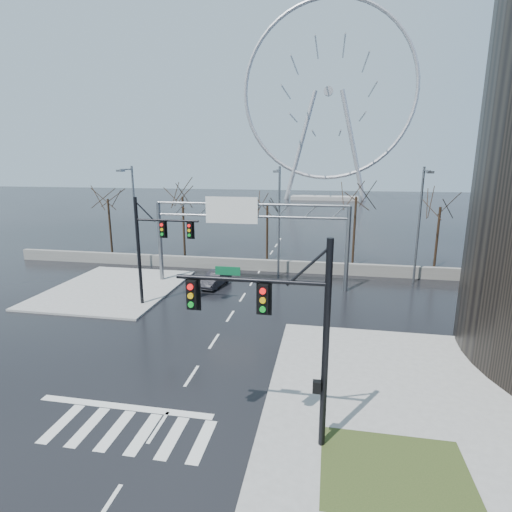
% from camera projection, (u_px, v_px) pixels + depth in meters
% --- Properties ---
extents(ground, '(260.00, 260.00, 0.00)m').
position_uv_depth(ground, '(192.00, 376.00, 19.93)').
color(ground, black).
rests_on(ground, ground).
extents(sidewalk_right_ext, '(12.00, 10.00, 0.15)m').
position_uv_depth(sidewalk_right_ext, '(394.00, 373.00, 20.07)').
color(sidewalk_right_ext, gray).
rests_on(sidewalk_right_ext, ground).
extents(sidewalk_far, '(10.00, 12.00, 0.15)m').
position_uv_depth(sidewalk_far, '(114.00, 288.00, 33.32)').
color(sidewalk_far, gray).
rests_on(sidewalk_far, ground).
extents(grass_strip, '(5.00, 4.00, 0.02)m').
position_uv_depth(grass_strip, '(395.00, 473.00, 13.53)').
color(grass_strip, '#2B3B18').
rests_on(grass_strip, sidewalk_near).
extents(barrier_wall, '(52.00, 0.50, 1.10)m').
position_uv_depth(barrier_wall, '(260.00, 265.00, 38.93)').
color(barrier_wall, slate).
rests_on(barrier_wall, ground).
extents(signal_mast_near, '(5.52, 0.41, 8.00)m').
position_uv_depth(signal_mast_near, '(287.00, 324.00, 14.03)').
color(signal_mast_near, black).
rests_on(signal_mast_near, ground).
extents(signal_mast_far, '(4.72, 0.41, 8.00)m').
position_uv_depth(signal_mast_far, '(153.00, 242.00, 28.41)').
color(signal_mast_far, black).
rests_on(signal_mast_far, ground).
extents(sign_gantry, '(16.36, 0.40, 7.60)m').
position_uv_depth(sign_gantry, '(245.00, 226.00, 33.10)').
color(sign_gantry, slate).
rests_on(sign_gantry, ground).
extents(streetlight_left, '(0.50, 2.55, 10.00)m').
position_uv_depth(streetlight_left, '(133.00, 210.00, 38.04)').
color(streetlight_left, slate).
rests_on(streetlight_left, ground).
extents(streetlight_mid, '(0.50, 2.55, 10.00)m').
position_uv_depth(streetlight_mid, '(279.00, 213.00, 35.58)').
color(streetlight_mid, slate).
rests_on(streetlight_mid, ground).
extents(streetlight_right, '(0.50, 2.55, 10.00)m').
position_uv_depth(streetlight_right, '(420.00, 217.00, 33.48)').
color(streetlight_right, slate).
rests_on(streetlight_right, ground).
extents(tree_far_left, '(3.50, 3.50, 7.00)m').
position_uv_depth(tree_far_left, '(108.00, 205.00, 44.75)').
color(tree_far_left, black).
rests_on(tree_far_left, ground).
extents(tree_left, '(3.75, 3.75, 7.50)m').
position_uv_depth(tree_left, '(183.00, 204.00, 42.60)').
color(tree_left, black).
rests_on(tree_left, ground).
extents(tree_center, '(3.25, 3.25, 6.50)m').
position_uv_depth(tree_center, '(267.00, 212.00, 42.16)').
color(tree_center, black).
rests_on(tree_center, ground).
extents(tree_right, '(3.90, 3.90, 7.80)m').
position_uv_depth(tree_right, '(356.00, 205.00, 39.38)').
color(tree_right, black).
rests_on(tree_right, ground).
extents(tree_far_right, '(3.40, 3.40, 6.80)m').
position_uv_depth(tree_far_right, '(440.00, 214.00, 38.65)').
color(tree_far_right, black).
rests_on(tree_far_right, ground).
extents(ferris_wheel, '(45.00, 6.00, 50.91)m').
position_uv_depth(ferris_wheel, '(328.00, 99.00, 103.84)').
color(ferris_wheel, gray).
rests_on(ferris_wheel, ground).
extents(car, '(2.01, 4.03, 1.27)m').
position_uv_depth(car, '(215.00, 279.00, 34.10)').
color(car, black).
rests_on(car, ground).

